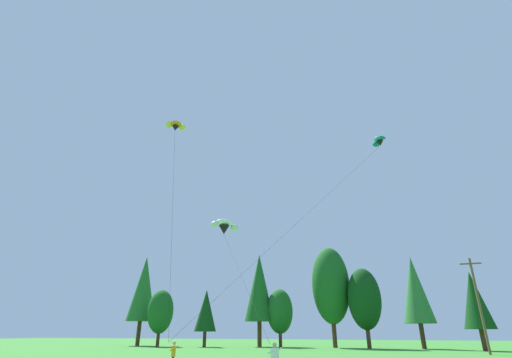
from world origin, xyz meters
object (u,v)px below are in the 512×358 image
at_px(parafoil_kite_high_orange, 176,126).
at_px(parafoil_kite_far_teal, 379,141).
at_px(utility_pole, 479,302).
at_px(kite_flyer_mid, 275,357).
at_px(parafoil_kite_mid_white, 224,226).
at_px(kite_flyer_near, 173,354).

relative_size(parafoil_kite_high_orange, parafoil_kite_far_teal, 1.07).
distance_m(utility_pole, kite_flyer_mid, 31.59).
relative_size(kite_flyer_mid, parafoil_kite_mid_white, 0.15).
xyz_separation_m(parafoil_kite_mid_white, parafoil_kite_far_teal, (14.62, 5.99, 9.37)).
bearing_deg(parafoil_kite_high_orange, kite_flyer_near, -49.71).
xyz_separation_m(utility_pole, kite_flyer_near, (-21.79, -26.22, -4.22)).
bearing_deg(parafoil_kite_far_teal, kite_flyer_mid, -113.50).
bearing_deg(kite_flyer_mid, parafoil_kite_mid_white, 127.03).
xyz_separation_m(kite_flyer_near, parafoil_kite_far_teal, (13.68, 14.89, 19.59)).
height_order(kite_flyer_near, parafoil_kite_high_orange, parafoil_kite_high_orange).
distance_m(utility_pole, kite_flyer_near, 34.35).
relative_size(parafoil_kite_high_orange, parafoil_kite_mid_white, 1.84).
relative_size(kite_flyer_near, parafoil_kite_far_teal, 0.09).
xyz_separation_m(utility_pole, parafoil_kite_mid_white, (-22.73, -17.32, 6.00)).
height_order(utility_pole, kite_flyer_mid, utility_pole).
bearing_deg(parafoil_kite_mid_white, utility_pole, 37.30).
height_order(parafoil_kite_high_orange, parafoil_kite_far_teal, parafoil_kite_high_orange).
bearing_deg(kite_flyer_near, parafoil_kite_mid_white, 96.05).
bearing_deg(parafoil_kite_mid_white, parafoil_kite_high_orange, -161.57).
relative_size(utility_pole, parafoil_kite_mid_white, 0.87).
height_order(kite_flyer_near, parafoil_kite_far_teal, parafoil_kite_far_teal).
distance_m(kite_flyer_mid, parafoil_kite_mid_white, 16.27).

